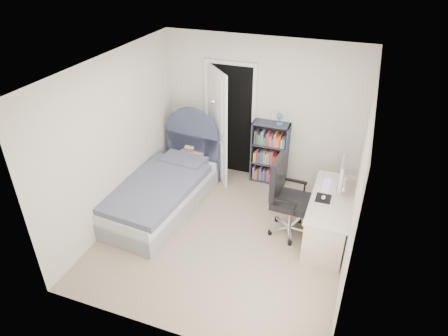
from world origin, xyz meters
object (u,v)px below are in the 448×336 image
(nightstand, at_px, (194,156))
(office_chair, at_px, (286,194))
(floor_lamp, at_px, (212,148))
(bed, at_px, (164,190))
(desk, at_px, (329,216))
(bookcase, at_px, (270,155))

(nightstand, distance_m, office_chair, 2.11)
(floor_lamp, relative_size, office_chair, 1.30)
(nightstand, height_order, office_chair, office_chair)
(bed, height_order, office_chair, bed)
(floor_lamp, bearing_deg, desk, -22.41)
(bed, distance_m, desk, 2.59)
(desk, height_order, office_chair, office_chair)
(desk, bearing_deg, bed, -177.18)
(bed, height_order, nightstand, bed)
(office_chair, bearing_deg, desk, 6.71)
(bookcase, bearing_deg, office_chair, -66.44)
(office_chair, bearing_deg, bed, -178.47)
(bookcase, relative_size, desk, 0.94)
(nightstand, relative_size, floor_lamp, 0.41)
(bed, bearing_deg, floor_lamp, 66.85)
(floor_lamp, xyz_separation_m, bookcase, (0.95, 0.32, -0.11))
(floor_lamp, xyz_separation_m, desk, (2.15, -0.89, -0.25))
(office_chair, bearing_deg, bookcase, 113.56)
(bed, relative_size, floor_lamp, 1.46)
(bed, distance_m, nightstand, 1.03)
(bed, distance_m, bookcase, 1.93)
(nightstand, distance_m, desk, 2.65)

